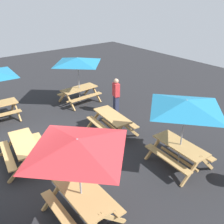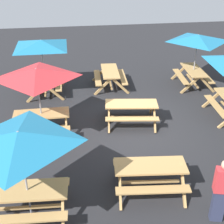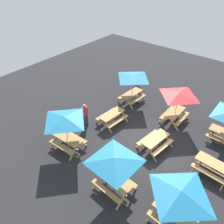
{
  "view_description": "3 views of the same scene",
  "coord_description": "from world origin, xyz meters",
  "px_view_note": "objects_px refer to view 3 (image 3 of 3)",
  "views": [
    {
      "loc": [
        -2.17,
        -7.11,
        5.15
      ],
      "look_at": [
        3.15,
        -0.24,
        0.9
      ],
      "focal_mm": 40.0,
      "sensor_mm": 36.0,
      "label": 1
    },
    {
      "loc": [
        9.14,
        -2.09,
        5.62
      ],
      "look_at": [
        0.51,
        -0.82,
        0.9
      ],
      "focal_mm": 50.0,
      "sensor_mm": 36.0,
      "label": 2
    },
    {
      "loc": [
        -4.08,
        8.61,
        9.47
      ],
      "look_at": [
        3.15,
        -0.24,
        0.9
      ],
      "focal_mm": 35.0,
      "sensor_mm": 36.0,
      "label": 3
    }
  ],
  "objects_px": {
    "picnic_table_1": "(180,195)",
    "picnic_table_5": "(179,96)",
    "picnic_table_8": "(115,162)",
    "picnic_table_3": "(133,78)",
    "trash_bin_gray": "(137,82)",
    "picnic_table_2": "(112,116)",
    "picnic_table_4": "(213,166)",
    "picnic_table_0": "(155,141)",
    "picnic_table_7": "(65,121)",
    "person_standing": "(85,114)"
  },
  "relations": [
    {
      "from": "picnic_table_8",
      "to": "person_standing",
      "type": "relative_size",
      "value": 1.69
    },
    {
      "from": "picnic_table_5",
      "to": "picnic_table_0",
      "type": "bearing_deg",
      "value": 4.95
    },
    {
      "from": "picnic_table_4",
      "to": "trash_bin_gray",
      "type": "bearing_deg",
      "value": -28.88
    },
    {
      "from": "picnic_table_5",
      "to": "person_standing",
      "type": "distance_m",
      "value": 6.09
    },
    {
      "from": "picnic_table_3",
      "to": "picnic_table_4",
      "type": "relative_size",
      "value": 1.25
    },
    {
      "from": "picnic_table_0",
      "to": "picnic_table_5",
      "type": "xyz_separation_m",
      "value": [
        0.28,
        -3.05,
        1.43
      ]
    },
    {
      "from": "picnic_table_2",
      "to": "picnic_table_7",
      "type": "xyz_separation_m",
      "value": [
        0.54,
        3.38,
        1.43
      ]
    },
    {
      "from": "picnic_table_4",
      "to": "picnic_table_7",
      "type": "distance_m",
      "value": 8.1
    },
    {
      "from": "picnic_table_4",
      "to": "trash_bin_gray",
      "type": "distance_m",
      "value": 9.44
    },
    {
      "from": "picnic_table_3",
      "to": "picnic_table_5",
      "type": "height_order",
      "value": "same"
    },
    {
      "from": "picnic_table_0",
      "to": "picnic_table_5",
      "type": "height_order",
      "value": "picnic_table_5"
    },
    {
      "from": "picnic_table_1",
      "to": "picnic_table_0",
      "type": "bearing_deg",
      "value": -46.54
    },
    {
      "from": "picnic_table_0",
      "to": "picnic_table_5",
      "type": "bearing_deg",
      "value": -166.97
    },
    {
      "from": "person_standing",
      "to": "picnic_table_2",
      "type": "bearing_deg",
      "value": -29.13
    },
    {
      "from": "picnic_table_3",
      "to": "picnic_table_7",
      "type": "height_order",
      "value": "same"
    },
    {
      "from": "picnic_table_0",
      "to": "picnic_table_3",
      "type": "distance_m",
      "value": 5.2
    },
    {
      "from": "picnic_table_1",
      "to": "picnic_table_7",
      "type": "xyz_separation_m",
      "value": [
        6.79,
        -0.2,
        0.0
      ]
    },
    {
      "from": "picnic_table_5",
      "to": "picnic_table_8",
      "type": "bearing_deg",
      "value": 1.4
    },
    {
      "from": "picnic_table_8",
      "to": "picnic_table_1",
      "type": "bearing_deg",
      "value": -170.85
    },
    {
      "from": "picnic_table_3",
      "to": "picnic_table_7",
      "type": "distance_m",
      "value": 6.33
    },
    {
      "from": "picnic_table_4",
      "to": "person_standing",
      "type": "distance_m",
      "value": 7.98
    },
    {
      "from": "picnic_table_1",
      "to": "picnic_table_8",
      "type": "xyz_separation_m",
      "value": [
        2.92,
        0.32,
        0.0
      ]
    },
    {
      "from": "trash_bin_gray",
      "to": "person_standing",
      "type": "height_order",
      "value": "person_standing"
    },
    {
      "from": "picnic_table_0",
      "to": "trash_bin_gray",
      "type": "height_order",
      "value": "trash_bin_gray"
    },
    {
      "from": "picnic_table_5",
      "to": "picnic_table_8",
      "type": "distance_m",
      "value": 6.74
    },
    {
      "from": "picnic_table_1",
      "to": "trash_bin_gray",
      "type": "height_order",
      "value": "picnic_table_1"
    },
    {
      "from": "picnic_table_8",
      "to": "trash_bin_gray",
      "type": "xyz_separation_m",
      "value": [
        4.71,
        -8.95,
        -1.49
      ]
    },
    {
      "from": "picnic_table_7",
      "to": "picnic_table_3",
      "type": "bearing_deg",
      "value": -93.49
    },
    {
      "from": "picnic_table_1",
      "to": "picnic_table_4",
      "type": "relative_size",
      "value": 1.25
    },
    {
      "from": "trash_bin_gray",
      "to": "picnic_table_5",
      "type": "bearing_deg",
      "value": 153.79
    },
    {
      "from": "picnic_table_5",
      "to": "picnic_table_7",
      "type": "relative_size",
      "value": 1.0
    },
    {
      "from": "picnic_table_1",
      "to": "picnic_table_5",
      "type": "bearing_deg",
      "value": -60.76
    },
    {
      "from": "picnic_table_1",
      "to": "person_standing",
      "type": "height_order",
      "value": "picnic_table_1"
    },
    {
      "from": "picnic_table_7",
      "to": "picnic_table_0",
      "type": "bearing_deg",
      "value": -144.1
    },
    {
      "from": "picnic_table_2",
      "to": "picnic_table_7",
      "type": "bearing_deg",
      "value": -3.4
    },
    {
      "from": "picnic_table_4",
      "to": "picnic_table_7",
      "type": "relative_size",
      "value": 0.8
    },
    {
      "from": "picnic_table_4",
      "to": "person_standing",
      "type": "xyz_separation_m",
      "value": [
        7.86,
        1.35,
        0.32
      ]
    },
    {
      "from": "picnic_table_4",
      "to": "picnic_table_5",
      "type": "relative_size",
      "value": 0.8
    },
    {
      "from": "picnic_table_0",
      "to": "trash_bin_gray",
      "type": "xyz_separation_m",
      "value": [
        4.79,
        -5.27,
        -0.07
      ]
    },
    {
      "from": "trash_bin_gray",
      "to": "picnic_table_2",
      "type": "bearing_deg",
      "value": 105.19
    },
    {
      "from": "picnic_table_2",
      "to": "trash_bin_gray",
      "type": "relative_size",
      "value": 1.97
    },
    {
      "from": "picnic_table_2",
      "to": "picnic_table_8",
      "type": "xyz_separation_m",
      "value": [
        -3.33,
        3.9,
        1.43
      ]
    },
    {
      "from": "picnic_table_3",
      "to": "trash_bin_gray",
      "type": "relative_size",
      "value": 2.38
    },
    {
      "from": "person_standing",
      "to": "picnic_table_4",
      "type": "bearing_deg",
      "value": -65.68
    },
    {
      "from": "picnic_table_7",
      "to": "picnic_table_8",
      "type": "height_order",
      "value": "same"
    },
    {
      "from": "picnic_table_1",
      "to": "picnic_table_2",
      "type": "bearing_deg",
      "value": -26.42
    },
    {
      "from": "picnic_table_3",
      "to": "trash_bin_gray",
      "type": "distance_m",
      "value": 2.74
    },
    {
      "from": "picnic_table_7",
      "to": "person_standing",
      "type": "distance_m",
      "value": 2.47
    },
    {
      "from": "picnic_table_4",
      "to": "picnic_table_2",
      "type": "bearing_deg",
      "value": 3.63
    },
    {
      "from": "picnic_table_3",
      "to": "picnic_table_5",
      "type": "bearing_deg",
      "value": 91.46
    }
  ]
}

